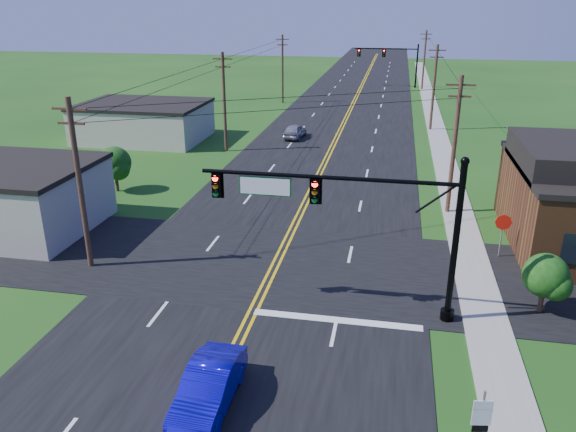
% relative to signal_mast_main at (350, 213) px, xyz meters
% --- Properties ---
extents(ground, '(260.00, 260.00, 0.00)m').
position_rel_signal_mast_main_xyz_m(ground, '(-4.34, -8.00, -4.75)').
color(ground, '#164012').
rests_on(ground, ground).
extents(road_main, '(16.00, 220.00, 0.04)m').
position_rel_signal_mast_main_xyz_m(road_main, '(-4.34, 42.00, -4.73)').
color(road_main, black).
rests_on(road_main, ground).
extents(road_cross, '(70.00, 10.00, 0.04)m').
position_rel_signal_mast_main_xyz_m(road_cross, '(-4.34, 4.00, -4.73)').
color(road_cross, black).
rests_on(road_cross, ground).
extents(sidewalk, '(2.00, 160.00, 0.08)m').
position_rel_signal_mast_main_xyz_m(sidewalk, '(6.16, 32.00, -4.71)').
color(sidewalk, gray).
rests_on(sidewalk, ground).
extents(signal_mast_main, '(11.30, 0.60, 7.48)m').
position_rel_signal_mast_main_xyz_m(signal_mast_main, '(0.00, 0.00, 0.00)').
color(signal_mast_main, black).
rests_on(signal_mast_main, ground).
extents(signal_mast_far, '(10.98, 0.60, 7.48)m').
position_rel_signal_mast_main_xyz_m(signal_mast_far, '(0.10, 72.00, -0.20)').
color(signal_mast_far, black).
rests_on(signal_mast_far, ground).
extents(cream_bldg_near, '(10.20, 8.20, 4.10)m').
position_rel_signal_mast_main_xyz_m(cream_bldg_near, '(-21.34, 6.00, -2.69)').
color(cream_bldg_near, beige).
rests_on(cream_bldg_near, ground).
extents(cream_bldg_far, '(12.20, 9.20, 3.70)m').
position_rel_signal_mast_main_xyz_m(cream_bldg_far, '(-23.34, 30.00, -2.89)').
color(cream_bldg_far, beige).
rests_on(cream_bldg_far, ground).
extents(utility_pole_left_a, '(1.80, 0.28, 9.00)m').
position_rel_signal_mast_main_xyz_m(utility_pole_left_a, '(-13.84, 2.00, -0.03)').
color(utility_pole_left_a, '#3D251B').
rests_on(utility_pole_left_a, ground).
extents(utility_pole_left_b, '(1.80, 0.28, 9.00)m').
position_rel_signal_mast_main_xyz_m(utility_pole_left_b, '(-13.84, 27.00, -0.03)').
color(utility_pole_left_b, '#3D251B').
rests_on(utility_pole_left_b, ground).
extents(utility_pole_left_c, '(1.80, 0.28, 9.00)m').
position_rel_signal_mast_main_xyz_m(utility_pole_left_c, '(-13.84, 54.00, -0.03)').
color(utility_pole_left_c, '#3D251B').
rests_on(utility_pole_left_c, ground).
extents(utility_pole_right_a, '(1.80, 0.28, 9.00)m').
position_rel_signal_mast_main_xyz_m(utility_pole_right_a, '(5.46, 14.00, -0.03)').
color(utility_pole_right_a, '#3D251B').
rests_on(utility_pole_right_a, ground).
extents(utility_pole_right_b, '(1.80, 0.28, 9.00)m').
position_rel_signal_mast_main_xyz_m(utility_pole_right_b, '(5.46, 40.00, -0.03)').
color(utility_pole_right_b, '#3D251B').
rests_on(utility_pole_right_b, ground).
extents(utility_pole_right_c, '(1.80, 0.28, 9.00)m').
position_rel_signal_mast_main_xyz_m(utility_pole_right_c, '(5.46, 70.00, -0.03)').
color(utility_pole_right_c, '#3D251B').
rests_on(utility_pole_right_c, ground).
extents(tree_right_back, '(3.00, 3.00, 4.10)m').
position_rel_signal_mast_main_xyz_m(tree_right_back, '(11.66, 18.00, -2.15)').
color(tree_right_back, '#3D251B').
rests_on(tree_right_back, ground).
extents(shrub_corner, '(2.00, 2.00, 2.86)m').
position_rel_signal_mast_main_xyz_m(shrub_corner, '(8.66, 1.50, -2.90)').
color(shrub_corner, '#3D251B').
rests_on(shrub_corner, ground).
extents(tree_left, '(2.40, 2.40, 3.37)m').
position_rel_signal_mast_main_xyz_m(tree_left, '(-18.34, 14.00, -2.59)').
color(tree_left, '#3D251B').
rests_on(tree_left, ground).
extents(blue_car, '(1.60, 4.55, 1.50)m').
position_rel_signal_mast_main_xyz_m(blue_car, '(-4.10, -7.39, -4.00)').
color(blue_car, '#0E08B8').
rests_on(blue_car, ground).
extents(distant_car, '(2.07, 4.32, 1.42)m').
position_rel_signal_mast_main_xyz_m(distant_car, '(-8.40, 33.34, -4.04)').
color(distant_car, '#9E9DA2').
rests_on(distant_car, ground).
extents(route_sign, '(0.60, 0.14, 2.42)m').
position_rel_signal_mast_main_xyz_m(route_sign, '(4.80, -8.02, -3.34)').
color(route_sign, slate).
rests_on(route_sign, ground).
extents(stop_sign, '(0.90, 0.10, 2.52)m').
position_rel_signal_mast_main_xyz_m(stop_sign, '(7.75, 7.28, -2.94)').
color(stop_sign, slate).
rests_on(stop_sign, ground).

